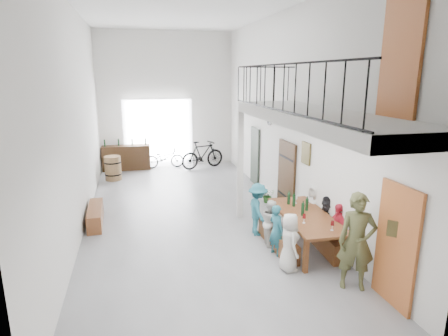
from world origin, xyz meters
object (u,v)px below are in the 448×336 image
object	(u,v)px
bicycle_near	(164,158)
oak_barrel	(113,168)
serving_counter	(126,158)
host_standing	(357,242)
bench_inner	(278,240)
side_bench	(95,215)
tasting_table	(306,218)

from	to	relation	value
bicycle_near	oak_barrel	bearing A→B (deg)	124.13
serving_counter	host_standing	world-z (taller)	host_standing
bench_inner	host_standing	world-z (taller)	host_standing
bench_inner	oak_barrel	xyz separation A→B (m)	(-3.81, 6.71, 0.24)
bench_inner	serving_counter	size ratio (longest dim) A/B	0.93
bench_inner	side_bench	xyz separation A→B (m)	(-4.09, 2.49, 0.02)
bench_inner	bicycle_near	world-z (taller)	bicycle_near
bicycle_near	bench_inner	bearing A→B (deg)	-168.31
host_standing	bicycle_near	bearing A→B (deg)	128.12
serving_counter	bicycle_near	distance (m)	1.53
tasting_table	host_standing	bearing A→B (deg)	-81.99
host_standing	bicycle_near	world-z (taller)	host_standing
tasting_table	bench_inner	bearing A→B (deg)	173.93
serving_counter	oak_barrel	bearing A→B (deg)	-106.33
side_bench	bicycle_near	world-z (taller)	bicycle_near
oak_barrel	host_standing	bearing A→B (deg)	-61.78
tasting_table	bicycle_near	xyz separation A→B (m)	(-2.42, 8.21, -0.29)
bench_inner	side_bench	bearing A→B (deg)	148.13
serving_counter	host_standing	distance (m)	10.79
bench_inner	oak_barrel	distance (m)	7.72
serving_counter	host_standing	size ratio (longest dim) A/B	1.05
oak_barrel	bench_inner	bearing A→B (deg)	-60.41
host_standing	bicycle_near	size ratio (longest dim) A/B	1.13
oak_barrel	side_bench	bearing A→B (deg)	-93.78
side_bench	oak_barrel	bearing A→B (deg)	86.22
tasting_table	bicycle_near	world-z (taller)	bicycle_near
tasting_table	serving_counter	xyz separation A→B (m)	(-3.95, 8.26, -0.21)
side_bench	bench_inner	bearing A→B (deg)	-31.27
tasting_table	oak_barrel	distance (m)	8.12
tasting_table	serving_counter	size ratio (longest dim) A/B	1.32
side_bench	serving_counter	world-z (taller)	serving_counter
tasting_table	bicycle_near	bearing A→B (deg)	109.32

